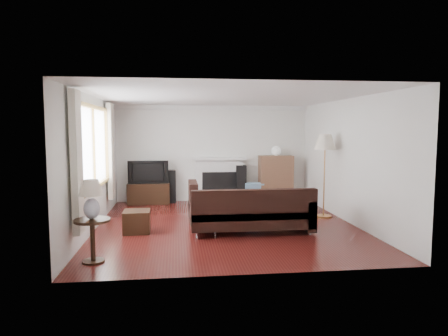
{
  "coord_description": "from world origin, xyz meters",
  "views": [
    {
      "loc": [
        -0.96,
        -7.7,
        1.88
      ],
      "look_at": [
        0.0,
        0.3,
        1.1
      ],
      "focal_mm": 32.0,
      "sensor_mm": 36.0,
      "label": 1
    }
  ],
  "objects": [
    {
      "name": "floor_lamp",
      "position": [
        2.18,
        0.44,
        0.89
      ],
      "size": [
        0.58,
        0.58,
        1.78
      ],
      "primitive_type": "cube",
      "rotation": [
        0.0,
        0.0,
        -0.33
      ],
      "color": "#B57C3F",
      "rests_on": "ground"
    },
    {
      "name": "fireplace",
      "position": [
        0.15,
        2.64,
        0.57
      ],
      "size": [
        1.4,
        0.26,
        1.15
      ],
      "primitive_type": "cube",
      "color": "white",
      "rests_on": "room"
    },
    {
      "name": "coffee_table",
      "position": [
        0.52,
        0.75,
        0.24
      ],
      "size": [
        1.34,
        0.93,
        0.48
      ],
      "primitive_type": "cube",
      "rotation": [
        0.0,
        0.0,
        -0.23
      ],
      "color": "#997049",
      "rests_on": "ground"
    },
    {
      "name": "window",
      "position": [
        -2.45,
        -0.2,
        1.55
      ],
      "size": [
        0.12,
        2.74,
        1.54
      ],
      "primitive_type": "cube",
      "color": "olive",
      "rests_on": "room"
    },
    {
      "name": "table_lamp",
      "position": [
        -2.15,
        -2.01,
        0.9
      ],
      "size": [
        0.34,
        0.34,
        0.55
      ],
      "primitive_type": "cube",
      "color": "silver",
      "rests_on": "side_table"
    },
    {
      "name": "television",
      "position": [
        -1.66,
        2.48,
        0.82
      ],
      "size": [
        1.0,
        0.13,
        0.58
      ],
      "primitive_type": "imported",
      "color": "black",
      "rests_on": "tv_stand"
    },
    {
      "name": "curtain_far",
      "position": [
        -2.4,
        1.32,
        1.4
      ],
      "size": [
        0.1,
        0.35,
        2.1
      ],
      "primitive_type": "cube",
      "color": "white",
      "rests_on": "room"
    },
    {
      "name": "globe_lamp",
      "position": [
        1.64,
        2.51,
        1.32
      ],
      "size": [
        0.25,
        0.25,
        0.25
      ],
      "primitive_type": "sphere",
      "color": "white",
      "rests_on": "bookshelf"
    },
    {
      "name": "speaker_left",
      "position": [
        -1.12,
        2.55,
        0.42
      ],
      "size": [
        0.28,
        0.31,
        0.84
      ],
      "primitive_type": "cube",
      "rotation": [
        0.0,
        0.0,
        0.16
      ],
      "color": "black",
      "rests_on": "ground"
    },
    {
      "name": "room",
      "position": [
        0.0,
        0.0,
        1.25
      ],
      "size": [
        5.1,
        5.6,
        2.54
      ],
      "color": "#491310",
      "rests_on": "ground"
    },
    {
      "name": "curtain_near",
      "position": [
        -2.4,
        -1.72,
        1.4
      ],
      "size": [
        0.1,
        0.35,
        2.1
      ],
      "primitive_type": "cube",
      "color": "white",
      "rests_on": "room"
    },
    {
      "name": "tv_stand",
      "position": [
        -1.66,
        2.48,
        0.26
      ],
      "size": [
        1.05,
        0.47,
        0.53
      ],
      "primitive_type": "cube",
      "color": "black",
      "rests_on": "ground"
    },
    {
      "name": "speaker_right",
      "position": [
        0.72,
        2.55,
        0.47
      ],
      "size": [
        0.29,
        0.33,
        0.94
      ],
      "primitive_type": "cube",
      "rotation": [
        0.0,
        0.0,
        -0.08
      ],
      "color": "black",
      "rests_on": "ground"
    },
    {
      "name": "footstool",
      "position": [
        -1.69,
        -0.39,
        0.2
      ],
      "size": [
        0.49,
        0.49,
        0.4
      ],
      "primitive_type": "cube",
      "rotation": [
        0.0,
        0.0,
        0.02
      ],
      "color": "black",
      "rests_on": "ground"
    },
    {
      "name": "sectional_sofa",
      "position": [
        0.4,
        -0.59,
        0.39
      ],
      "size": [
        2.41,
        1.76,
        0.78
      ],
      "primitive_type": "cube",
      "color": "black",
      "rests_on": "ground"
    },
    {
      "name": "side_table",
      "position": [
        -2.15,
        -2.01,
        0.31
      ],
      "size": [
        0.5,
        0.5,
        0.62
      ],
      "primitive_type": "cube",
      "color": "black",
      "rests_on": "ground"
    },
    {
      "name": "bookshelf",
      "position": [
        1.64,
        2.51,
        0.6
      ],
      "size": [
        0.87,
        0.41,
        1.19
      ],
      "primitive_type": "cube",
      "color": "brown",
      "rests_on": "ground"
    }
  ]
}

